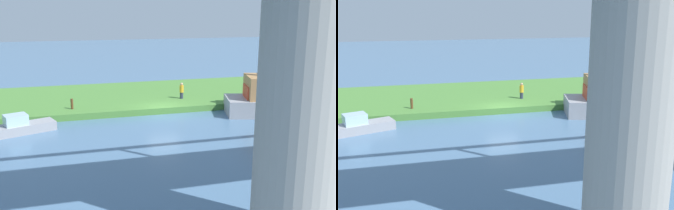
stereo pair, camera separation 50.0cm
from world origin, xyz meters
TOP-DOWN VIEW (x-y plane):
  - ground_plane at (0.00, 0.00)m, footprint 160.00×160.00m
  - grassy_bank at (0.00, -6.00)m, footprint 80.00×12.00m
  - bridge_pylon at (0.18, 18.04)m, footprint 2.88×2.88m
  - person_on_bank at (-2.37, -2.94)m, footprint 0.39×0.39m
  - mooring_post at (7.00, -1.66)m, footprint 0.20×0.20m
  - houseboat_blue at (-9.87, 2.62)m, footprint 10.37×5.77m
  - riverboat_paddlewheel at (10.39, 2.08)m, footprint 4.20×2.67m

SIDE VIEW (x-z plane):
  - ground_plane at x=0.00m, z-range 0.00..0.00m
  - grassy_bank at x=0.00m, z-range 0.00..0.50m
  - riverboat_paddlewheel at x=10.39m, z-range -0.19..1.13m
  - mooring_post at x=7.00m, z-range 0.50..1.32m
  - person_on_bank at x=-2.37m, z-range 0.51..1.90m
  - houseboat_blue at x=-9.87m, z-range -0.65..4.38m
  - bridge_pylon at x=0.18m, z-range 0.00..10.56m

